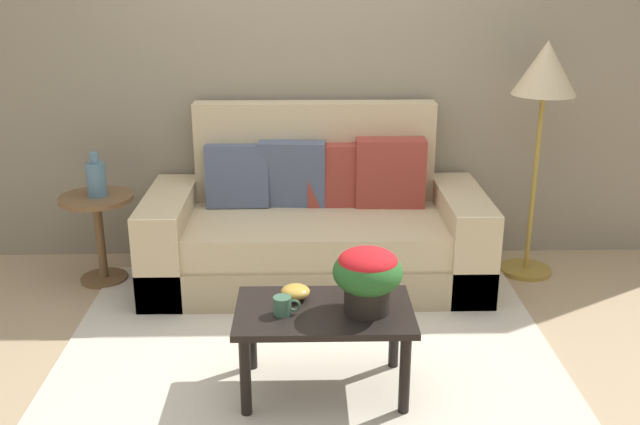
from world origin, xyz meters
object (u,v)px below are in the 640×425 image
Objects in this scene: coffee_mug at (283,306)px; coffee_table at (324,322)px; table_vase at (96,178)px; potted_plant at (368,274)px; side_table at (99,223)px; floor_lamp at (544,83)px; snack_bowl at (295,292)px; couch at (316,229)px.

coffee_table is at bearing 14.23° from coffee_mug.
coffee_table is at bearing -43.58° from table_vase.
coffee_mug is 1.83m from table_vase.
potted_plant is at bearing -6.47° from coffee_table.
table_vase is at bearing 8.52° from side_table.
potted_plant is at bearing -130.24° from floor_lamp.
coffee_table is at bearing -38.80° from snack_bowl.
side_table is 1.75m from snack_bowl.
table_vase reaches higher than coffee_table.
side_table is 4.13× the size of snack_bowl.
coffee_mug is (-1.58, -1.43, -0.78)m from floor_lamp.
floor_lamp is 12.01× the size of coffee_mug.
couch is 1.40× the size of floor_lamp.
potted_plant is at bearing -40.27° from table_vase.
floor_lamp is at bearing 2.05° from couch.
floor_lamp reaches higher than table_vase.
snack_bowl is at bearing 141.20° from coffee_table.
table_vase is (-1.25, 1.21, 0.22)m from snack_bowl.
snack_bowl is (-1.52, -1.28, -0.79)m from floor_lamp.
floor_lamp reaches higher than coffee_table.
coffee_table is 5.94× the size of snack_bowl.
coffee_table is 2.16m from floor_lamp.
coffee_table is at bearing 173.53° from potted_plant.
coffee_table is 1.92m from side_table.
floor_lamp is at bearing 49.76° from potted_plant.
coffee_mug is (-0.19, -0.05, 0.11)m from coffee_table.
couch is 6.62× the size of potted_plant.
floor_lamp is 2.27m from coffee_mug.
couch is at bearing 98.85° from potted_plant.
side_table is 2.04× the size of table_vase.
table_vase is at bearing 131.21° from coffee_mug.
snack_bowl is at bearing -44.05° from table_vase.
coffee_mug reaches higher than coffee_table.
side_table is at bearing -179.16° from couch.
floor_lamp is 4.74× the size of potted_plant.
table_vase reaches higher than coffee_mug.
coffee_table is 2.58× the size of potted_plant.
potted_plant is 1.14× the size of table_vase.
potted_plant is at bearing -81.15° from couch.
coffee_table is 0.20m from snack_bowl.
potted_plant is at bearing 3.79° from coffee_mug.
floor_lamp is at bearing 40.01° from snack_bowl.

